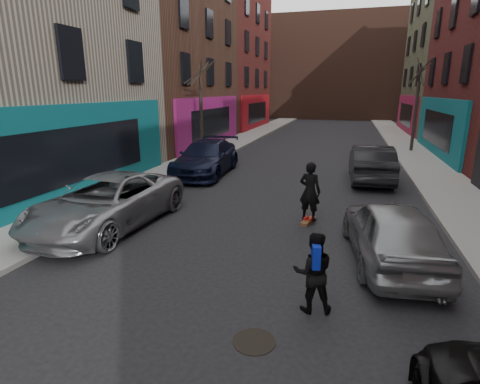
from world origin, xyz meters
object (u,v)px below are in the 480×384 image
Objects in this scene: parked_left_end at (206,158)px; skateboard at (308,221)px; tree_left_far at (201,101)px; parked_left_far at (107,202)px; manhole at (254,341)px; tree_right_far at (417,97)px; skateboarder at (310,191)px; parked_right_end at (371,163)px; pedestrian at (313,272)px; parked_right_far at (391,231)px.

skateboard is at bearing -48.90° from parked_left_end.
tree_left_far is 12.03m from parked_left_far.
parked_left_far is 6.84m from manhole.
skateboarder is at bearing -107.93° from tree_right_far.
parked_right_end is 6.99× the size of manhole.
manhole is at bearing -65.63° from tree_left_far.
tree_right_far is at bearing 25.82° from tree_left_far.
parked_left_far is at bearing 44.94° from parked_right_end.
tree_left_far reaches higher than parked_left_end.
skateboard is at bearing -52.83° from tree_left_far.
parked_left_end is 6.94× the size of skateboard.
skateboarder is at bearing 0.00° from skateboard.
skateboard is 4.87m from pedestrian.
pedestrian is (0.56, -4.78, -0.23)m from skateboarder.
pedestrian is (-1.57, -2.61, 0.02)m from parked_right_far.
parked_right_end reaches higher than parked_left_far.
pedestrian is at bearing -67.80° from skateboard.
skateboard is at bearing -107.93° from tree_right_far.
manhole is (-0.25, -5.97, -1.00)m from skateboarder.
skateboard reaches higher than manhole.
parked_left_far reaches higher than manhole.
parked_right_end is at bearing 79.43° from manhole.
parked_left_end is 3.06× the size of skateboarder.
pedestrian is at bearing 51.30° from parked_right_far.
parked_left_end is at bearing 114.43° from manhole.
parked_right_far is at bearing 149.91° from skateboarder.
skateboarder is 1.18× the size of pedestrian.
skateboard is 0.44× the size of skateboarder.
parked_left_far is at bearing -36.67° from pedestrian.
tree_left_far is at bearing 142.74° from skateboard.
skateboard is (5.73, 1.96, -0.72)m from parked_left_far.
parked_right_end is (9.40, -3.23, -2.57)m from tree_left_far.
parked_left_far is at bearing 34.48° from skateboarder.
parked_right_end reaches higher than parked_right_far.
tree_left_far is at bearing 114.37° from manhole.
parked_right_far is at bearing -51.40° from tree_left_far.
tree_left_far is 15.38m from parked_right_far.
manhole is (-0.25, -5.97, -0.04)m from skateboard.
tree_right_far is 16.83m from skateboard.
skateboarder is at bearing 69.99° from parked_right_end.
tree_right_far is 9.71× the size of manhole.
tree_left_far is 13.78m from tree_right_far.
tree_right_far is 1.39× the size of parked_right_end.
parked_left_end is at bearing -65.81° from tree_left_far.
parked_right_end reaches higher than parked_left_end.
tree_left_far is 12.58m from skateboard.
skateboard is 1.14× the size of manhole.
parked_left_end is 7.93× the size of manhole.
parked_left_far is (1.60, -11.63, -2.61)m from tree_left_far.
skateboard is 0.52× the size of pedestrian.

